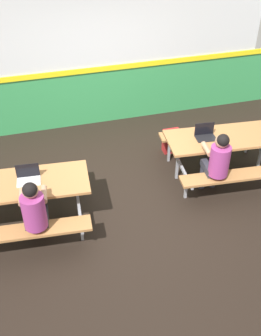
{
  "coord_description": "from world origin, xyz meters",
  "views": [
    {
      "loc": [
        -1.35,
        -4.79,
        4.24
      ],
      "look_at": [
        0.0,
        -0.04,
        0.55
      ],
      "focal_mm": 43.38,
      "sensor_mm": 36.0,
      "label": 1
    }
  ],
  "objects": [
    {
      "name": "picnic_table_left",
      "position": [
        -1.6,
        -0.2,
        0.57
      ],
      "size": [
        1.89,
        1.7,
        0.74
      ],
      "color": "#9E6B3D",
      "rests_on": "ground"
    },
    {
      "name": "student_further",
      "position": [
        1.24,
        -0.4,
        0.71
      ],
      "size": [
        0.38,
        0.53,
        1.21
      ],
      "color": "#2D2D38",
      "rests_on": "ground"
    },
    {
      "name": "accent_backdrop",
      "position": [
        0.0,
        2.43,
        1.25
      ],
      "size": [
        8.0,
        0.14,
        2.6
      ],
      "color": "#338C4C",
      "rests_on": "ground"
    },
    {
      "name": "laptop_silver",
      "position": [
        -1.5,
        -0.17,
        0.79
      ],
      "size": [
        0.34,
        0.25,
        0.22
      ],
      "color": "silver",
      "rests_on": "picnic_table_left"
    },
    {
      "name": "student_nearer",
      "position": [
        -1.49,
        -0.77,
        0.71
      ],
      "size": [
        0.38,
        0.53,
        1.21
      ],
      "color": "#2D2D38",
      "rests_on": "ground"
    },
    {
      "name": "laptop_dark",
      "position": [
        1.31,
        0.19,
        0.79
      ],
      "size": [
        0.34,
        0.25,
        0.22
      ],
      "color": "black",
      "rests_on": "picnic_table_right"
    },
    {
      "name": "backpack_dark",
      "position": [
        1.06,
        0.99,
        0.22
      ],
      "size": [
        0.3,
        0.22,
        0.44
      ],
      "color": "maroon",
      "rests_on": "ground"
    },
    {
      "name": "ground_plane",
      "position": [
        0.0,
        0.0,
        -0.01
      ],
      "size": [
        10.0,
        10.0,
        0.02
      ],
      "primitive_type": "cube",
      "color": "black"
    },
    {
      "name": "picnic_table_right",
      "position": [
        1.6,
        0.12,
        0.57
      ],
      "size": [
        1.89,
        1.7,
        0.74
      ],
      "color": "#9E6B3D",
      "rests_on": "ground"
    }
  ]
}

